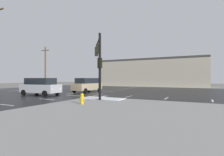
% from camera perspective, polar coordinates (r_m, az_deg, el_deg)
% --- Properties ---
extents(ground_plane, '(120.00, 120.00, 0.00)m').
position_cam_1_polar(ground_plane, '(22.70, -8.84, -5.19)').
color(ground_plane, slate).
extents(road_asphalt, '(44.00, 44.00, 0.02)m').
position_cam_1_polar(road_asphalt, '(22.70, -8.84, -5.17)').
color(road_asphalt, black).
rests_on(road_asphalt, ground_plane).
extents(sidewalk_corner, '(18.00, 18.00, 0.14)m').
position_cam_1_polar(sidewalk_corner, '(6.70, 15.31, -17.00)').
color(sidewalk_corner, gray).
rests_on(sidewalk_corner, ground_plane).
extents(snow_strip_curbside, '(4.00, 1.60, 0.06)m').
position_cam_1_polar(snow_strip_curbside, '(16.63, -3.00, -6.48)').
color(snow_strip_curbside, white).
rests_on(snow_strip_curbside, sidewalk_corner).
extents(lane_markings, '(36.15, 36.15, 0.01)m').
position_cam_1_polar(lane_markings, '(20.89, -8.40, -5.57)').
color(lane_markings, silver).
rests_on(lane_markings, road_asphalt).
extents(traffic_signal_mast, '(2.94, 3.95, 5.83)m').
position_cam_1_polar(traffic_signal_mast, '(17.00, -4.29, 6.69)').
color(traffic_signal_mast, black).
rests_on(traffic_signal_mast, sidewalk_corner).
extents(fire_hydrant, '(0.48, 0.26, 0.79)m').
position_cam_1_polar(fire_hydrant, '(13.26, -9.51, -6.51)').
color(fire_hydrant, gold).
rests_on(fire_hydrant, sidewalk_corner).
extents(strip_building_background, '(26.03, 8.00, 6.88)m').
position_cam_1_polar(strip_building_background, '(47.11, 12.74, 1.64)').
color(strip_building_background, '#BCB29E').
rests_on(strip_building_background, ground_plane).
extents(suv_silver, '(4.93, 2.41, 2.03)m').
position_cam_1_polar(suv_silver, '(22.81, -21.82, -2.42)').
color(suv_silver, '#B7BABF').
rests_on(suv_silver, road_asphalt).
extents(suv_tan, '(2.39, 4.92, 2.03)m').
position_cam_1_polar(suv_tan, '(26.10, -7.90, -2.13)').
color(suv_tan, tan).
rests_on(suv_tan, road_asphalt).
extents(utility_pole_far, '(2.20, 0.28, 8.81)m').
position_cam_1_polar(utility_pole_far, '(40.98, -20.49, 3.55)').
color(utility_pole_far, brown).
rests_on(utility_pole_far, ground_plane).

